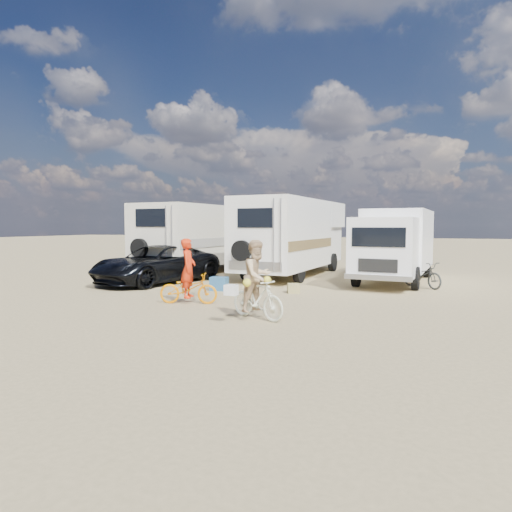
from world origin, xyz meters
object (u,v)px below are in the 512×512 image
at_px(rv_left, 202,239).
at_px(dark_suv, 156,264).
at_px(rider_man, 188,274).
at_px(bike_parked, 422,275).
at_px(cooler, 219,284).
at_px(bike_woman, 257,299).
at_px(bike_man, 188,289).
at_px(crate, 294,288).
at_px(box_truck, 395,246).
at_px(rider_woman, 257,283).
at_px(rv_main, 293,238).

relative_size(rv_left, dark_suv, 1.46).
bearing_deg(rider_man, bike_parked, -62.38).
height_order(rv_left, cooler, rv_left).
height_order(dark_suv, bike_woman, dark_suv).
distance_m(rv_left, bike_man, 8.82).
relative_size(bike_parked, crate, 4.54).
bearing_deg(crate, rider_man, -125.05).
height_order(box_truck, crate, box_truck).
distance_m(box_truck, bike_woman, 9.07).
xyz_separation_m(rider_man, bike_parked, (6.11, 6.13, -0.38)).
distance_m(rider_woman, bike_parked, 8.10).
bearing_deg(dark_suv, bike_parked, 27.68).
bearing_deg(bike_man, bike_woman, -131.56).
bearing_deg(rider_woman, crate, 28.27).
relative_size(rv_main, bike_parked, 4.55).
bearing_deg(rv_main, rider_woman, -74.91).
bearing_deg(rider_man, dark_suv, 28.11).
xyz_separation_m(rider_woman, cooler, (-3.04, 3.86, -0.64)).
bearing_deg(crate, dark_suv, 175.90).
bearing_deg(bike_man, rider_man, -0.00).
xyz_separation_m(rv_left, cooler, (3.56, -5.13, -1.36)).
distance_m(box_truck, crate, 5.39).
height_order(cooler, crate, cooler).
relative_size(cooler, crate, 1.47).
bearing_deg(rv_main, cooler, -97.07).
bearing_deg(box_truck, crate, -119.37).
relative_size(rv_left, bike_parked, 4.31).
relative_size(bike_woman, crate, 4.20).
xyz_separation_m(bike_woman, rider_woman, (0.00, 0.00, 0.37)).
bearing_deg(bike_parked, rider_man, 177.72).
xyz_separation_m(box_truck, cooler, (-5.41, -4.85, -1.21)).
distance_m(bike_man, bike_woman, 2.90).
distance_m(rv_main, rider_man, 8.27).
height_order(dark_suv, cooler, dark_suv).
bearing_deg(dark_suv, bike_woman, -24.32).
relative_size(bike_man, cooler, 2.88).
bearing_deg(crate, rv_left, 142.65).
height_order(dark_suv, rider_man, rider_man).
relative_size(dark_suv, rider_woman, 3.06).
distance_m(bike_woman, cooler, 4.92).
height_order(box_truck, cooler, box_truck).
xyz_separation_m(bike_man, cooler, (-0.39, 2.67, -0.21)).
bearing_deg(rider_man, crate, -52.49).
distance_m(rv_left, bike_woman, 11.20).
bearing_deg(bike_woman, crate, 28.27).
bearing_deg(bike_woman, rider_man, 88.03).
xyz_separation_m(rv_main, box_truck, (4.48, -0.70, -0.24)).
bearing_deg(box_truck, dark_suv, -151.80).
bearing_deg(rv_left, bike_woman, -51.29).
relative_size(rv_main, rider_man, 4.80).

